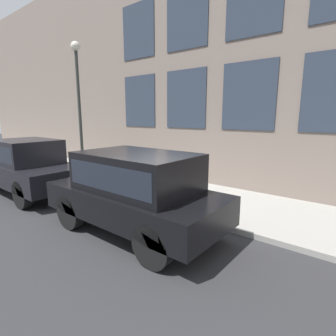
{
  "coord_description": "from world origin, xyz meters",
  "views": [
    {
      "loc": [
        -5.26,
        -4.67,
        2.63
      ],
      "look_at": [
        0.62,
        0.07,
        1.12
      ],
      "focal_mm": 28.0,
      "sensor_mm": 36.0,
      "label": 1
    }
  ],
  "objects_px": {
    "parked_car_charcoal_far": "(28,164)",
    "person": "(179,172)",
    "fire_hydrant": "(158,186)",
    "parked_truck_black_near": "(136,187)",
    "street_lamp": "(79,95)"
  },
  "relations": [
    {
      "from": "fire_hydrant",
      "to": "parked_truck_black_near",
      "type": "bearing_deg",
      "value": -152.24
    },
    {
      "from": "fire_hydrant",
      "to": "street_lamp",
      "type": "bearing_deg",
      "value": 85.72
    },
    {
      "from": "fire_hydrant",
      "to": "street_lamp",
      "type": "relative_size",
      "value": 0.15
    },
    {
      "from": "fire_hydrant",
      "to": "person",
      "type": "relative_size",
      "value": 0.54
    },
    {
      "from": "person",
      "to": "parked_car_charcoal_far",
      "type": "relative_size",
      "value": 0.33
    },
    {
      "from": "person",
      "to": "parked_truck_black_near",
      "type": "xyz_separation_m",
      "value": [
        -2.04,
        -0.31,
        0.05
      ]
    },
    {
      "from": "person",
      "to": "parked_car_charcoal_far",
      "type": "bearing_deg",
      "value": -140.65
    },
    {
      "from": "person",
      "to": "parked_truck_black_near",
      "type": "height_order",
      "value": "parked_truck_black_near"
    },
    {
      "from": "person",
      "to": "parked_truck_black_near",
      "type": "bearing_deg",
      "value": -66.41
    },
    {
      "from": "parked_truck_black_near",
      "to": "parked_car_charcoal_far",
      "type": "relative_size",
      "value": 0.93
    },
    {
      "from": "parked_car_charcoal_far",
      "to": "person",
      "type": "bearing_deg",
      "value": -65.56
    },
    {
      "from": "fire_hydrant",
      "to": "parked_truck_black_near",
      "type": "distance_m",
      "value": 2.18
    },
    {
      "from": "fire_hydrant",
      "to": "person",
      "type": "height_order",
      "value": "person"
    },
    {
      "from": "parked_truck_black_near",
      "to": "street_lamp",
      "type": "distance_m",
      "value": 6.3
    },
    {
      "from": "parked_car_charcoal_far",
      "to": "fire_hydrant",
      "type": "bearing_deg",
      "value": -63.92
    }
  ]
}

